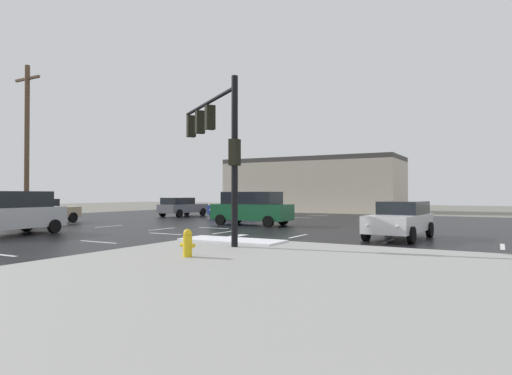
{
  "coord_description": "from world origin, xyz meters",
  "views": [
    {
      "loc": [
        13.85,
        -18.04,
        1.94
      ],
      "look_at": [
        0.12,
        6.66,
        2.34
      ],
      "focal_mm": 30.53,
      "sensor_mm": 36.0,
      "label": 1
    }
  ],
  "objects_px": {
    "utility_pole_mid": "(27,142)",
    "suv_green": "(252,208)",
    "traffic_signal_mast": "(216,135)",
    "sedan_blue": "(236,207)",
    "sedan_white": "(400,219)",
    "sedan_tan": "(41,210)",
    "sedan_grey": "(182,206)",
    "suv_silver": "(10,212)",
    "fire_hydrant": "(188,243)"
  },
  "relations": [
    {
      "from": "sedan_blue",
      "to": "suv_green",
      "type": "bearing_deg",
      "value": 44.3
    },
    {
      "from": "suv_silver",
      "to": "suv_green",
      "type": "relative_size",
      "value": 1.02
    },
    {
      "from": "suv_green",
      "to": "sedan_white",
      "type": "relative_size",
      "value": 1.04
    },
    {
      "from": "sedan_tan",
      "to": "suv_green",
      "type": "distance_m",
      "value": 13.66
    },
    {
      "from": "traffic_signal_mast",
      "to": "utility_pole_mid",
      "type": "bearing_deg",
      "value": 26.78
    },
    {
      "from": "traffic_signal_mast",
      "to": "sedan_blue",
      "type": "height_order",
      "value": "traffic_signal_mast"
    },
    {
      "from": "suv_silver",
      "to": "sedan_white",
      "type": "relative_size",
      "value": 1.07
    },
    {
      "from": "suv_green",
      "to": "sedan_grey",
      "type": "bearing_deg",
      "value": -30.58
    },
    {
      "from": "traffic_signal_mast",
      "to": "sedan_white",
      "type": "xyz_separation_m",
      "value": [
        5.67,
        5.66,
        -3.32
      ]
    },
    {
      "from": "suv_green",
      "to": "sedan_blue",
      "type": "height_order",
      "value": "suv_green"
    },
    {
      "from": "traffic_signal_mast",
      "to": "sedan_grey",
      "type": "distance_m",
      "value": 21.09
    },
    {
      "from": "fire_hydrant",
      "to": "sedan_tan",
      "type": "xyz_separation_m",
      "value": [
        -17.94,
        7.84,
        0.32
      ]
    },
    {
      "from": "suv_green",
      "to": "sedan_tan",
      "type": "bearing_deg",
      "value": 22.63
    },
    {
      "from": "utility_pole_mid",
      "to": "suv_green",
      "type": "bearing_deg",
      "value": 31.98
    },
    {
      "from": "traffic_signal_mast",
      "to": "suv_green",
      "type": "bearing_deg",
      "value": -32.72
    },
    {
      "from": "sedan_grey",
      "to": "traffic_signal_mast",
      "type": "bearing_deg",
      "value": -136.04
    },
    {
      "from": "suv_silver",
      "to": "suv_green",
      "type": "xyz_separation_m",
      "value": [
        6.63,
        10.95,
        0.0
      ]
    },
    {
      "from": "fire_hydrant",
      "to": "sedan_tan",
      "type": "distance_m",
      "value": 19.58
    },
    {
      "from": "suv_silver",
      "to": "suv_green",
      "type": "height_order",
      "value": "same"
    },
    {
      "from": "sedan_tan",
      "to": "sedan_white",
      "type": "distance_m",
      "value": 22.08
    },
    {
      "from": "sedan_tan",
      "to": "sedan_grey",
      "type": "distance_m",
      "value": 11.55
    },
    {
      "from": "sedan_blue",
      "to": "suv_silver",
      "type": "bearing_deg",
      "value": 1.45
    },
    {
      "from": "sedan_tan",
      "to": "sedan_blue",
      "type": "xyz_separation_m",
      "value": [
        7.35,
        11.89,
        0.0
      ]
    },
    {
      "from": "suv_silver",
      "to": "traffic_signal_mast",
      "type": "bearing_deg",
      "value": -86.38
    },
    {
      "from": "sedan_tan",
      "to": "sedan_white",
      "type": "bearing_deg",
      "value": -87.88
    },
    {
      "from": "suv_silver",
      "to": "sedan_grey",
      "type": "relative_size",
      "value": 1.08
    },
    {
      "from": "sedan_white",
      "to": "sedan_blue",
      "type": "bearing_deg",
      "value": -120.21
    },
    {
      "from": "sedan_tan",
      "to": "sedan_grey",
      "type": "xyz_separation_m",
      "value": [
        2.37,
        11.3,
        0.0
      ]
    },
    {
      "from": "sedan_blue",
      "to": "fire_hydrant",
      "type": "bearing_deg",
      "value": 34.17
    },
    {
      "from": "sedan_grey",
      "to": "sedan_white",
      "type": "xyz_separation_m",
      "value": [
        19.65,
        -9.76,
        0.0
      ]
    },
    {
      "from": "utility_pole_mid",
      "to": "sedan_tan",
      "type": "bearing_deg",
      "value": 124.83
    },
    {
      "from": "suv_silver",
      "to": "utility_pole_mid",
      "type": "height_order",
      "value": "utility_pole_mid"
    },
    {
      "from": "sedan_tan",
      "to": "suv_green",
      "type": "height_order",
      "value": "suv_green"
    },
    {
      "from": "sedan_blue",
      "to": "sedan_tan",
      "type": "bearing_deg",
      "value": -25.79
    },
    {
      "from": "traffic_signal_mast",
      "to": "suv_green",
      "type": "height_order",
      "value": "traffic_signal_mast"
    },
    {
      "from": "suv_silver",
      "to": "fire_hydrant",
      "type": "bearing_deg",
      "value": -105.15
    },
    {
      "from": "suv_silver",
      "to": "utility_pole_mid",
      "type": "distance_m",
      "value": 7.24
    },
    {
      "from": "sedan_blue",
      "to": "utility_pole_mid",
      "type": "xyz_separation_m",
      "value": [
        -6.08,
        -13.71,
        4.15
      ]
    },
    {
      "from": "traffic_signal_mast",
      "to": "sedan_tan",
      "type": "relative_size",
      "value": 1.27
    },
    {
      "from": "suv_green",
      "to": "fire_hydrant",
      "type": "bearing_deg",
      "value": 112.19
    },
    {
      "from": "sedan_blue",
      "to": "utility_pole_mid",
      "type": "relative_size",
      "value": 0.49
    },
    {
      "from": "traffic_signal_mast",
      "to": "utility_pole_mid",
      "type": "relative_size",
      "value": 0.61
    },
    {
      "from": "sedan_blue",
      "to": "sedan_white",
      "type": "distance_m",
      "value": 17.95
    },
    {
      "from": "utility_pole_mid",
      "to": "traffic_signal_mast",
      "type": "bearing_deg",
      "value": -8.66
    },
    {
      "from": "suv_green",
      "to": "traffic_signal_mast",
      "type": "bearing_deg",
      "value": 111.85
    },
    {
      "from": "sedan_grey",
      "to": "sedan_white",
      "type": "height_order",
      "value": "same"
    },
    {
      "from": "suv_green",
      "to": "sedan_blue",
      "type": "relative_size",
      "value": 1.04
    },
    {
      "from": "sedan_grey",
      "to": "utility_pole_mid",
      "type": "bearing_deg",
      "value": 176.96
    },
    {
      "from": "suv_silver",
      "to": "sedan_white",
      "type": "distance_m",
      "value": 17.61
    },
    {
      "from": "fire_hydrant",
      "to": "sedan_grey",
      "type": "distance_m",
      "value": 24.68
    }
  ]
}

